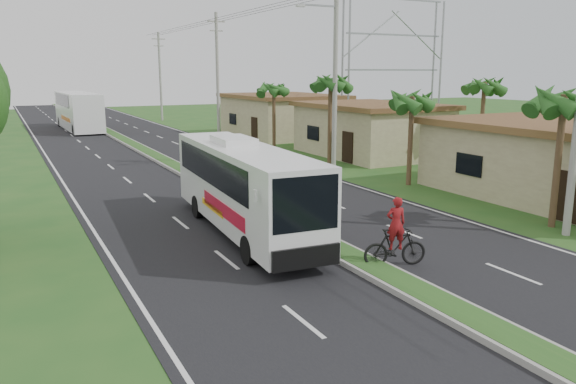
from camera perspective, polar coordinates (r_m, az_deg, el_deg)
name	(u,v)px	position (r m, az deg, el deg)	size (l,w,h in m)	color
ground	(419,296)	(15.48, 13.14, -10.21)	(180.00, 180.00, 0.00)	#23511D
road_asphalt	(189,175)	(32.74, -10.01, 1.71)	(14.00, 160.00, 0.02)	black
median_strip	(189,173)	(32.72, -10.01, 1.87)	(1.20, 160.00, 0.18)	gray
lane_edge_left	(65,186)	(31.47, -21.72, 0.60)	(0.12, 160.00, 0.01)	silver
lane_edge_right	(292,166)	(35.26, 0.44, 2.61)	(0.12, 160.00, 0.01)	silver
shop_near	(572,161)	(29.13, 26.91, 2.85)	(8.60, 12.60, 3.52)	tan
shop_mid	(370,129)	(40.52, 8.35, 6.37)	(7.60, 10.60, 3.67)	tan
shop_far	(282,115)	(52.50, -0.61, 7.84)	(8.60, 11.60, 3.82)	tan
palm_verge_a	(564,102)	(23.07, 26.23, 8.24)	(2.40, 2.40, 5.45)	#473321
palm_verge_b	(412,101)	(29.63, 12.50, 9.02)	(2.40, 2.40, 5.05)	#473321
palm_verge_c	(330,83)	(34.96, 4.34, 10.94)	(2.40, 2.40, 5.85)	#473321
palm_verge_d	(274,89)	(43.12, -1.45, 10.41)	(2.40, 2.40, 5.25)	#473321
palm_behind_shop	(484,86)	(37.33, 19.33, 10.08)	(2.40, 2.40, 5.65)	#473321
utility_pole_b	(335,64)	(33.93, 4.79, 12.81)	(3.20, 0.28, 12.00)	gray
utility_pole_c	(217,74)	(52.01, -7.18, 11.84)	(1.60, 0.28, 11.00)	gray
utility_pole_d	(160,76)	(71.11, -12.86, 11.46)	(1.60, 0.28, 10.50)	gray
billboard_lattice	(394,60)	(51.53, 10.68, 13.01)	(10.18, 1.18, 12.07)	gray
coach_bus_main	(243,182)	(20.36, -4.60, 0.99)	(2.91, 10.74, 3.43)	white
coach_bus_far	(78,109)	(61.63, -20.56, 7.91)	(3.16, 13.05, 3.78)	white
motorcyclist	(395,242)	(17.28, 10.83, -5.05)	(2.04, 1.09, 2.17)	black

